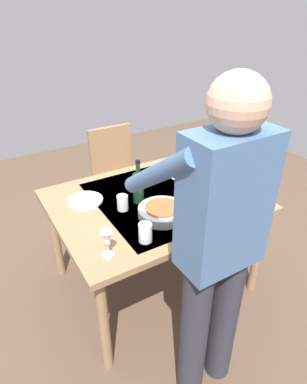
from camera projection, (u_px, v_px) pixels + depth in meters
ground_plane at (154, 280)px, 2.56m from camera, size 6.00×6.00×0.00m
dining_table at (154, 208)px, 2.23m from camera, size 1.31×1.04×0.74m
chair_near at (116, 171)px, 3.03m from camera, size 0.40×0.40×0.91m
person_server at (217, 243)px, 1.43m from camera, size 0.42×0.61×1.69m
wine_bottle at (138, 187)px, 2.10m from camera, size 0.07×0.07×0.30m
wine_glass_left at (107, 239)px, 1.65m from camera, size 0.07×0.07×0.15m
water_cup_near_left at (186, 154)px, 2.73m from camera, size 0.08×0.08×0.09m
water_cup_near_right at (218, 184)px, 2.27m from camera, size 0.07×0.07×0.09m
water_cup_far_left at (145, 233)px, 1.77m from camera, size 0.08×0.08×0.11m
water_cup_far_right at (123, 203)px, 2.05m from camera, size 0.07×0.07×0.10m
serving_bowl_pasta at (163, 211)px, 2.00m from camera, size 0.30×0.30×0.07m
dinner_plate_near at (85, 200)px, 2.16m from camera, size 0.23×0.23×0.01m
table_knife at (240, 206)px, 2.10m from camera, size 0.08×0.19×0.00m
table_fork at (178, 181)px, 2.40m from camera, size 0.04×0.18×0.00m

